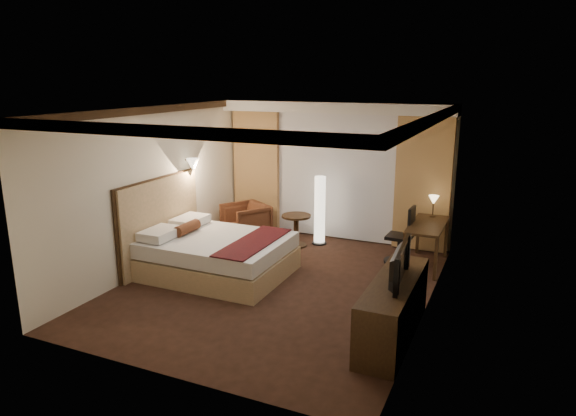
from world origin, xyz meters
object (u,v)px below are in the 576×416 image
at_px(side_table, 296,230).
at_px(desk, 426,245).
at_px(floor_lamp, 320,210).
at_px(dresser, 393,309).
at_px(armchair, 246,220).
at_px(bed, 218,255).
at_px(office_chair, 400,235).
at_px(television, 394,256).

relative_size(side_table, desk, 0.47).
distance_m(floor_lamp, dresser, 3.77).
bearing_deg(armchair, desk, 32.38).
bearing_deg(bed, desk, 30.38).
height_order(bed, dresser, dresser).
distance_m(bed, office_chair, 3.12).
bearing_deg(television, side_table, 37.45).
xyz_separation_m(office_chair, dresser, (0.50, -2.65, -0.14)).
height_order(armchair, floor_lamp, floor_lamp).
relative_size(bed, desk, 1.67).
bearing_deg(bed, side_table, 72.33).
xyz_separation_m(desk, dresser, (0.05, -2.70, 0.00)).
distance_m(desk, dresser, 2.71).
xyz_separation_m(floor_lamp, office_chair, (1.63, -0.44, -0.16)).
distance_m(side_table, floor_lamp, 0.60).
bearing_deg(bed, office_chair, 33.79).
distance_m(bed, floor_lamp, 2.39).
relative_size(office_chair, dresser, 0.53).
xyz_separation_m(side_table, floor_lamp, (0.36, 0.31, 0.37)).
distance_m(armchair, dresser, 4.48).
bearing_deg(dresser, armchair, 142.51).
bearing_deg(side_table, dresser, -48.16).
bearing_deg(desk, floor_lamp, 169.50).
relative_size(armchair, desk, 0.61).
bearing_deg(dresser, floor_lamp, 124.65).
bearing_deg(dresser, desk, 91.06).
distance_m(office_chair, television, 2.75).
distance_m(bed, armchair, 1.87).
distance_m(armchair, desk, 3.51).
relative_size(side_table, floor_lamp, 0.46).
distance_m(desk, television, 2.79).
height_order(bed, armchair, armchair).
relative_size(floor_lamp, dresser, 0.70).
distance_m(armchair, side_table, 1.07).
xyz_separation_m(side_table, office_chair, (1.99, -0.13, 0.21)).
bearing_deg(armchair, television, -4.95).
xyz_separation_m(side_table, dresser, (2.49, -2.79, 0.07)).
bearing_deg(side_table, television, -48.50).
height_order(bed, side_table, bed).
height_order(office_chair, television, television).
height_order(armchair, dresser, armchair).
bearing_deg(office_chair, desk, 8.70).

